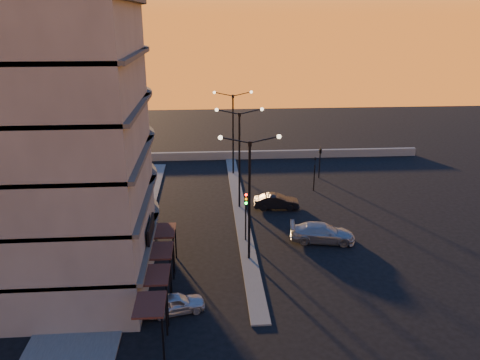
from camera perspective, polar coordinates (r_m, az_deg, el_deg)
name	(u,v)px	position (r m, az deg, el deg)	size (l,w,h in m)	color
ground	(249,259)	(35.30, 1.10, -9.64)	(120.00, 120.00, 0.00)	black
sidewalk_west	(115,239)	(39.44, -14.94, -6.97)	(5.00, 40.00, 0.12)	#51514E
median	(239,207)	(44.27, -0.07, -3.31)	(1.20, 36.00, 0.12)	#51514E
parapet	(246,155)	(59.34, 0.76, 3.07)	(44.00, 0.50, 1.00)	slate
building	(33,102)	(33.14, -23.95, 8.69)	(14.35, 17.08, 25.00)	#6A645E
streetlamp_near	(249,189)	(32.96, 1.16, -1.10)	(4.32, 0.32, 9.51)	black
streetlamp_mid	(239,151)	(42.45, -0.07, 3.60)	(4.32, 0.32, 9.51)	black
streetlamp_far	(233,126)	(52.13, -0.86, 6.57)	(4.32, 0.32, 9.51)	black
traffic_light_main	(246,209)	(36.62, 0.72, -3.50)	(0.28, 0.44, 4.25)	black
signal_east_a	(314,173)	(48.50, 9.06, 0.85)	(0.13, 0.16, 3.60)	black
signal_east_b	(320,151)	(52.22, 9.77, 3.48)	(0.42, 1.99, 3.60)	black
car_hatchback	(176,303)	(29.63, -7.87, -14.67)	(1.44, 3.58, 1.22)	#B3B6BB
car_sedan	(276,202)	(43.97, 4.46, -2.64)	(1.47, 4.21, 1.39)	black
car_wagon	(322,233)	(38.16, 10.01, -6.36)	(2.09, 5.15, 1.49)	#929598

